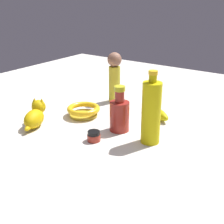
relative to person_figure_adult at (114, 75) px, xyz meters
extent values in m
plane|color=silver|center=(-0.15, 0.23, -0.12)|extent=(2.00, 2.00, 0.00)
cylinder|color=gold|center=(0.00, 0.00, -0.04)|extent=(0.05, 0.05, 0.16)
sphere|color=#875B48|center=(0.00, 0.00, 0.07)|extent=(0.06, 0.06, 0.06)
cylinder|color=gold|center=(0.00, 0.22, -0.12)|extent=(0.11, 0.11, 0.01)
torus|color=yellow|center=(0.00, 0.22, -0.09)|extent=(0.13, 0.13, 0.02)
cylinder|color=#C7B60A|center=(-0.33, 0.27, -0.02)|extent=(0.06, 0.06, 0.21)
cylinder|color=#C7B60A|center=(-0.33, 0.27, 0.10)|extent=(0.03, 0.03, 0.03)
cylinder|color=yellow|center=(-0.33, 0.27, 0.12)|extent=(0.03, 0.03, 0.01)
ellipsoid|color=#C7A009|center=(0.08, 0.41, -0.09)|extent=(0.10, 0.13, 0.07)
sphere|color=#C7A009|center=(0.10, 0.36, -0.06)|extent=(0.05, 0.05, 0.05)
cone|color=#C7A009|center=(0.11, 0.37, -0.04)|extent=(0.02, 0.02, 0.02)
cone|color=#C7A009|center=(0.08, 0.36, -0.04)|extent=(0.02, 0.02, 0.02)
ellipsoid|color=#C7A009|center=(0.06, 0.45, -0.10)|extent=(0.04, 0.05, 0.02)
cylinder|color=maroon|center=(-0.20, 0.25, -0.07)|extent=(0.07, 0.07, 0.11)
cylinder|color=maroon|center=(-0.20, 0.25, 0.01)|extent=(0.03, 0.03, 0.04)
cylinder|color=gold|center=(-0.20, 0.25, 0.04)|extent=(0.04, 0.04, 0.02)
cylinder|color=#A32E20|center=(-0.17, 0.37, -0.11)|extent=(0.05, 0.05, 0.02)
cylinder|color=yellow|center=(-0.17, 0.37, -0.10)|extent=(0.04, 0.04, 0.00)
cylinder|color=black|center=(-0.17, 0.37, -0.09)|extent=(0.04, 0.04, 0.01)
ellipsoid|color=#B4AD09|center=(-0.24, 0.06, -0.10)|extent=(0.17, 0.12, 0.04)
camera|label=1|loc=(-0.78, 1.11, 0.36)|focal=50.54mm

